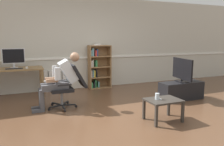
{
  "coord_description": "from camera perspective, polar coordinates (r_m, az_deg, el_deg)",
  "views": [
    {
      "loc": [
        -1.8,
        -3.87,
        1.51
      ],
      "look_at": [
        0.15,
        0.85,
        0.7
      ],
      "focal_mm": 35.73,
      "sensor_mm": 36.0,
      "label": 1
    }
  ],
  "objects": [
    {
      "name": "office_chair",
      "position": [
        4.93,
        -10.94,
        -2.76
      ],
      "size": [
        0.85,
        0.61,
        0.95
      ],
      "rotation": [
        0.0,
        0.0,
        -1.57
      ],
      "color": "black",
      "rests_on": "ground_plane"
    },
    {
      "name": "ground_plane",
      "position": [
        4.52,
        2.4,
        -10.49
      ],
      "size": [
        18.0,
        18.0,
        0.0
      ],
      "primitive_type": "plane",
      "color": "brown"
    },
    {
      "name": "tv_stand",
      "position": [
        5.78,
        17.27,
        -4.32
      ],
      "size": [
        1.09,
        0.41,
        0.44
      ],
      "color": "black",
      "rests_on": "ground_plane"
    },
    {
      "name": "radiator",
      "position": [
        6.59,
        -13.78,
        -1.85
      ],
      "size": [
        0.73,
        0.08,
        0.59
      ],
      "color": "white",
      "rests_on": "ground_plane"
    },
    {
      "name": "computer_desk",
      "position": [
        6.08,
        -23.73,
        0.19
      ],
      "size": [
        1.37,
        0.68,
        0.76
      ],
      "color": "olive",
      "rests_on": "ground_plane"
    },
    {
      "name": "person_seated",
      "position": [
        4.87,
        -13.1,
        -1.44
      ],
      "size": [
        1.04,
        0.4,
        1.2
      ],
      "rotation": [
        0.0,
        0.0,
        -1.57
      ],
      "color": "#4C4C51",
      "rests_on": "ground_plane"
    },
    {
      "name": "back_wall",
      "position": [
        6.76,
        -7.08,
        7.58
      ],
      "size": [
        12.0,
        0.13,
        2.7
      ],
      "color": "beige",
      "rests_on": "ground_plane"
    },
    {
      "name": "tv_screen",
      "position": [
        5.69,
        17.53,
        0.8
      ],
      "size": [
        0.25,
        0.84,
        0.58
      ],
      "rotation": [
        0.0,
        0.0,
        1.41
      ],
      "color": "black",
      "rests_on": "tv_stand"
    },
    {
      "name": "drinking_glass",
      "position": [
        4.14,
        11.49,
        -5.87
      ],
      "size": [
        0.08,
        0.08,
        0.11
      ],
      "primitive_type": "cylinder",
      "color": "silver",
      "rests_on": "coffee_table"
    },
    {
      "name": "coffee_table",
      "position": [
        4.19,
        12.97,
        -7.43
      ],
      "size": [
        0.62,
        0.47,
        0.4
      ],
      "color": "#332D28",
      "rests_on": "ground_plane"
    },
    {
      "name": "bookshelf",
      "position": [
        6.72,
        -3.64,
        1.6
      ],
      "size": [
        0.67,
        0.29,
        1.34
      ],
      "color": "olive",
      "rests_on": "ground_plane"
    },
    {
      "name": "imac_monitor",
      "position": [
        6.11,
        -23.88,
        3.83
      ],
      "size": [
        0.54,
        0.14,
        0.49
      ],
      "color": "silver",
      "rests_on": "computer_desk"
    },
    {
      "name": "computer_mouse",
      "position": [
        5.94,
        -20.96,
        1.29
      ],
      "size": [
        0.06,
        0.1,
        0.03
      ],
      "primitive_type": "cube",
      "color": "white",
      "rests_on": "computer_desk"
    },
    {
      "name": "keyboard",
      "position": [
        5.93,
        -23.76,
        1.04
      ],
      "size": [
        0.39,
        0.12,
        0.02
      ],
      "primitive_type": "cube",
      "color": "black",
      "rests_on": "computer_desk"
    },
    {
      "name": "spare_remote",
      "position": [
        4.18,
        11.91,
        -6.41
      ],
      "size": [
        0.04,
        0.15,
        0.02
      ],
      "primitive_type": "cube",
      "rotation": [
        0.0,
        0.0,
        6.27
      ],
      "color": "white",
      "rests_on": "coffee_table"
    }
  ]
}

